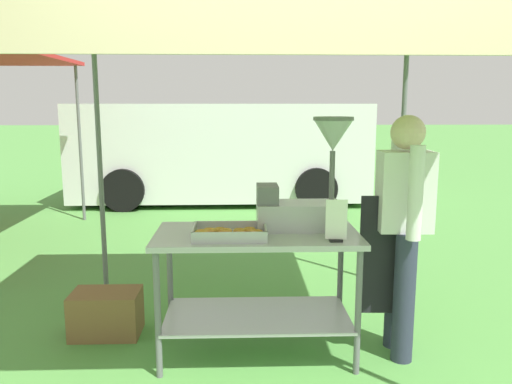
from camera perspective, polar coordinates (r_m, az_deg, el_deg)
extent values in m
plane|color=#519342|center=(8.32, 0.94, -1.78)|extent=(70.00, 70.00, 0.00)
cylinder|color=slate|center=(4.67, -17.16, 1.77)|extent=(0.04, 0.04, 2.11)
cylinder|color=slate|center=(4.74, 16.05, 1.93)|extent=(0.04, 0.04, 2.11)
cube|color=#CCB78E|center=(3.39, 0.03, 17.63)|extent=(2.89, 2.43, 0.05)
cube|color=#CCB78E|center=(2.18, 1.14, 18.41)|extent=(2.89, 0.02, 0.24)
cube|color=#B7B7BC|center=(3.31, 0.11, -4.92)|extent=(1.33, 0.67, 0.04)
cube|color=#B7B7BC|center=(3.50, 0.11, -13.78)|extent=(1.23, 0.61, 0.02)
cylinder|color=slate|center=(3.22, -11.04, -13.52)|extent=(0.04, 0.04, 0.81)
cylinder|color=slate|center=(3.26, 11.46, -13.21)|extent=(0.04, 0.04, 0.81)
cylinder|color=slate|center=(3.74, -9.67, -10.11)|extent=(0.04, 0.04, 0.81)
cylinder|color=slate|center=(3.78, 9.48, -9.90)|extent=(0.04, 0.04, 0.81)
cube|color=#B7B7BC|center=(3.20, -2.96, -5.03)|extent=(0.46, 0.31, 0.01)
cube|color=#B7B7BC|center=(3.04, -3.02, -5.09)|extent=(0.46, 0.01, 0.06)
cube|color=#B7B7BC|center=(3.33, -2.92, -3.79)|extent=(0.46, 0.01, 0.06)
cube|color=#B7B7BC|center=(3.20, -7.01, -4.41)|extent=(0.01, 0.31, 0.06)
cube|color=#B7B7BC|center=(3.19, 1.08, -4.38)|extent=(0.01, 0.31, 0.06)
torus|color=gold|center=(3.25, -1.89, -4.41)|extent=(0.11, 0.11, 0.03)
torus|color=gold|center=(3.11, -4.41, -5.09)|extent=(0.11, 0.11, 0.03)
torus|color=gold|center=(3.13, -1.45, -4.96)|extent=(0.09, 0.09, 0.03)
torus|color=gold|center=(3.28, -4.09, -4.31)|extent=(0.11, 0.11, 0.03)
torus|color=gold|center=(3.21, 0.11, -4.58)|extent=(0.10, 0.10, 0.03)
torus|color=gold|center=(3.10, 0.15, -5.12)|extent=(0.09, 0.09, 0.03)
torus|color=gold|center=(3.22, -5.66, -4.59)|extent=(0.11, 0.11, 0.03)
torus|color=gold|center=(3.19, -3.72, -4.71)|extent=(0.09, 0.09, 0.03)
torus|color=gold|center=(3.14, -5.61, -4.97)|extent=(0.11, 0.11, 0.03)
torus|color=gold|center=(3.11, -2.99, -5.08)|extent=(0.11, 0.11, 0.03)
torus|color=gold|center=(3.13, -6.19, -4.55)|extent=(0.09, 0.09, 0.03)
torus|color=gold|center=(3.28, -0.73, -4.28)|extent=(0.10, 0.10, 0.03)
torus|color=gold|center=(3.15, -3.44, -4.42)|extent=(0.11, 0.11, 0.03)
torus|color=gold|center=(3.17, -5.27, -4.37)|extent=(0.08, 0.08, 0.03)
cube|color=#B7B7BC|center=(3.40, 4.82, -2.68)|extent=(0.56, 0.28, 0.18)
cube|color=slate|center=(3.36, 1.29, -0.21)|extent=(0.14, 0.22, 0.12)
cylinder|color=slate|center=(3.39, 8.58, 1.70)|extent=(0.04, 0.04, 0.34)
cone|color=#B7B7BC|center=(3.36, 8.70, 6.30)|extent=(0.25, 0.25, 0.20)
cylinder|color=slate|center=(3.36, 8.75, 8.20)|extent=(0.26, 0.26, 0.02)
cube|color=black|center=(3.13, 9.01, -5.41)|extent=(0.08, 0.05, 0.02)
cube|color=white|center=(3.10, 9.07, -3.09)|extent=(0.13, 0.02, 0.24)
cylinder|color=#2D3347|center=(3.49, 16.38, -11.43)|extent=(0.14, 0.14, 0.86)
cylinder|color=#2D3347|center=(3.67, 15.52, -10.32)|extent=(0.14, 0.14, 0.86)
cube|color=silver|center=(3.41, 16.49, 0.08)|extent=(0.35, 0.23, 0.52)
cube|color=black|center=(3.47, 14.22, -6.95)|extent=(0.32, 0.03, 0.80)
cylinder|color=silver|center=(3.19, 17.58, -0.13)|extent=(0.09, 0.09, 0.58)
cylinder|color=silver|center=(3.61, 15.56, 1.08)|extent=(0.09, 0.09, 0.58)
sphere|color=beige|center=(3.36, 16.80, 6.47)|extent=(0.22, 0.22, 0.22)
cube|color=brown|center=(3.96, -16.55, -13.00)|extent=(0.49, 0.32, 0.33)
cube|color=white|center=(8.96, -3.91, 4.78)|extent=(4.98, 1.94, 1.60)
cube|color=#1E2833|center=(9.19, -16.20, 7.04)|extent=(0.11, 1.62, 0.70)
cylinder|color=black|center=(8.29, -14.74, 0.24)|extent=(0.68, 0.25, 0.68)
cylinder|color=black|center=(10.10, -12.50, 2.00)|extent=(0.68, 0.25, 0.68)
cylinder|color=black|center=(8.20, 6.77, 0.39)|extent=(0.68, 0.25, 0.68)
cylinder|color=black|center=(10.02, 5.10, 2.13)|extent=(0.68, 0.25, 0.68)
cylinder|color=slate|center=(7.72, -19.26, 5.08)|extent=(0.04, 0.04, 2.22)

